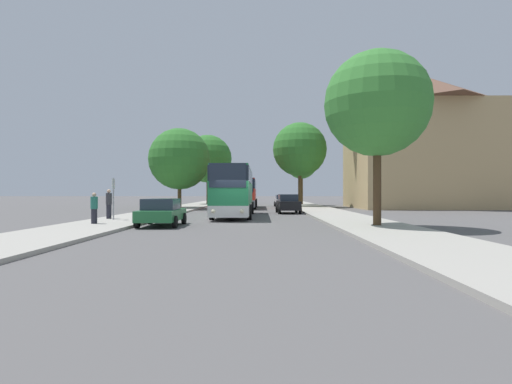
# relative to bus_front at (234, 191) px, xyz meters

# --- Properties ---
(ground_plane) EXTENTS (300.00, 300.00, 0.00)m
(ground_plane) POSITION_rel_bus_front_xyz_m (0.55, -5.36, -1.88)
(ground_plane) COLOR #565454
(ground_plane) RESTS_ON ground
(sidewalk_left) EXTENTS (4.00, 120.00, 0.15)m
(sidewalk_left) POSITION_rel_bus_front_xyz_m (-6.45, -5.36, -1.80)
(sidewalk_left) COLOR #A39E93
(sidewalk_left) RESTS_ON ground_plane
(sidewalk_right) EXTENTS (4.00, 120.00, 0.15)m
(sidewalk_right) POSITION_rel_bus_front_xyz_m (7.55, -5.36, -1.80)
(sidewalk_right) COLOR #A39E93
(sidewalk_right) RESTS_ON ground_plane
(building_right_background) EXTENTS (16.31, 11.80, 14.82)m
(building_right_background) POSITION_rel_bus_front_xyz_m (20.67, 16.17, 5.54)
(building_right_background) COLOR tan
(building_right_background) RESTS_ON ground_plane
(bus_front) EXTENTS (2.74, 11.44, 3.52)m
(bus_front) POSITION_rel_bus_front_xyz_m (0.00, 0.00, 0.00)
(bus_front) COLOR silver
(bus_front) RESTS_ON ground_plane
(bus_middle) EXTENTS (2.87, 11.62, 3.22)m
(bus_middle) POSITION_rel_bus_front_xyz_m (0.10, 15.60, -0.15)
(bus_middle) COLOR gray
(bus_middle) RESTS_ON ground_plane
(parked_car_left_curb) EXTENTS (2.12, 4.07, 1.44)m
(parked_car_left_curb) POSITION_rel_bus_front_xyz_m (-3.27, -8.21, -1.13)
(parked_car_left_curb) COLOR #236B38
(parked_car_left_curb) RESTS_ON ground_plane
(parked_car_right_near) EXTENTS (2.02, 4.04, 1.60)m
(parked_car_right_near) POSITION_rel_bus_front_xyz_m (4.26, 4.57, -1.06)
(parked_car_right_near) COLOR black
(parked_car_right_near) RESTS_ON ground_plane
(parked_car_right_far) EXTENTS (2.00, 4.53, 1.44)m
(parked_car_right_far) POSITION_rel_bus_front_xyz_m (4.61, 19.47, -1.12)
(parked_car_right_far) COLOR #B7B7BC
(parked_car_right_far) RESTS_ON ground_plane
(bus_stop_sign) EXTENTS (0.08, 0.45, 2.48)m
(bus_stop_sign) POSITION_rel_bus_front_xyz_m (-6.81, -5.54, -0.18)
(bus_stop_sign) COLOR gray
(bus_stop_sign) RESTS_ON sidewalk_left
(pedestrian_waiting_near) EXTENTS (0.36, 0.36, 1.61)m
(pedestrian_waiting_near) POSITION_rel_bus_front_xyz_m (-6.74, -8.45, -0.92)
(pedestrian_waiting_near) COLOR #23232D
(pedestrian_waiting_near) RESTS_ON sidewalk_left
(pedestrian_waiting_far) EXTENTS (0.36, 0.36, 1.81)m
(pedestrian_waiting_far) POSITION_rel_bus_front_xyz_m (-7.44, -4.60, -0.81)
(pedestrian_waiting_far) COLOR #23232D
(pedestrian_waiting_far) RESTS_ON sidewalk_left
(tree_left_near) EXTENTS (6.50, 6.50, 8.41)m
(tree_left_near) POSITION_rel_bus_front_xyz_m (-6.68, 13.15, 3.43)
(tree_left_near) COLOR #513D23
(tree_left_near) RESTS_ON sidewalk_left
(tree_left_far) EXTENTS (6.61, 6.61, 9.57)m
(tree_left_far) POSITION_rel_bus_front_xyz_m (-5.37, 26.15, 4.53)
(tree_left_far) COLOR #513D23
(tree_left_far) RESTS_ON sidewalk_left
(tree_right_near) EXTENTS (4.20, 4.20, 7.62)m
(tree_right_near) POSITION_rel_bus_front_xyz_m (7.42, 24.35, 3.77)
(tree_right_near) COLOR #513D23
(tree_right_near) RESTS_ON sidewalk_right
(tree_right_mid) EXTENTS (6.37, 6.37, 9.88)m
(tree_right_mid) POSITION_rel_bus_front_xyz_m (6.59, 18.20, 4.96)
(tree_right_mid) COLOR #513D23
(tree_right_mid) RESTS_ON sidewalk_right
(tree_right_far) EXTENTS (5.23, 5.23, 8.65)m
(tree_right_far) POSITION_rel_bus_front_xyz_m (7.72, -9.26, 4.29)
(tree_right_far) COLOR #47331E
(tree_right_far) RESTS_ON sidewalk_right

